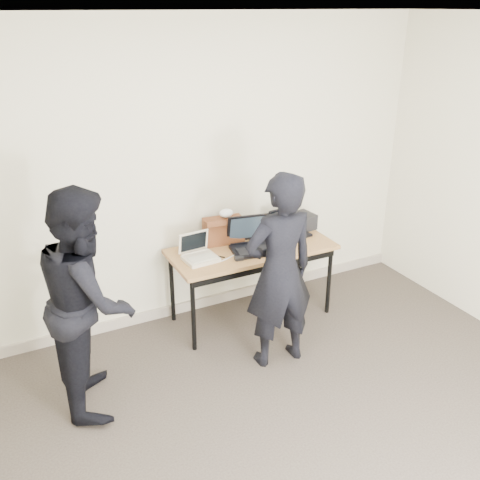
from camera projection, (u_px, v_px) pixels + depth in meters
room at (356, 282)px, 2.91m from camera, size 4.60×4.60×2.80m
desk at (252, 254)px, 4.86m from camera, size 1.50×0.66×0.72m
laptop_beige at (199, 254)px, 4.60m from camera, size 0.30×0.29×0.22m
laptop_center at (251, 242)px, 4.79m from camera, size 0.44×0.42×0.29m
laptop_right at (287, 229)px, 5.10m from camera, size 0.38×0.36×0.25m
leather_satchel at (224, 230)px, 4.89m from camera, size 0.38×0.22×0.25m
tissue at (226, 213)px, 4.85m from camera, size 0.14×0.12×0.08m
equipment_box at (300, 222)px, 5.22m from camera, size 0.29×0.25×0.15m
power_brick at (239, 259)px, 4.60m from camera, size 0.08×0.06×0.03m
cables at (249, 247)px, 4.85m from camera, size 1.15×0.35×0.01m
person_typist at (279, 272)px, 4.18m from camera, size 0.61×0.41×1.63m
person_observer at (88, 299)px, 3.76m from camera, size 0.78×0.92×1.67m
baseboard at (202, 302)px, 5.26m from camera, size 4.50×0.03×0.10m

